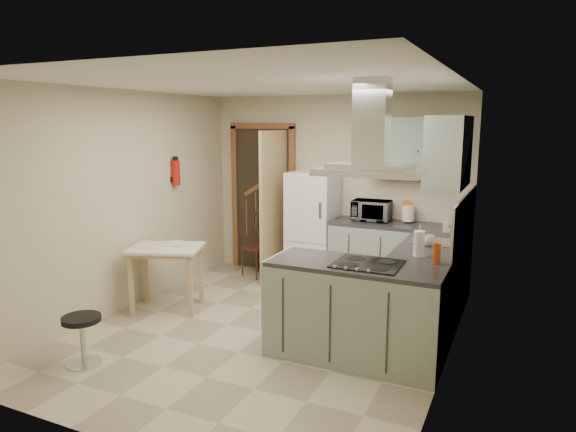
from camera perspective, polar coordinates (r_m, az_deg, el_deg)
The scene contains 28 objects.
floor at distance 5.45m, azimuth -2.58°, elevation -12.72°, with size 4.20×4.20×0.00m, color #B5AE8D.
ceiling at distance 5.03m, azimuth -2.82°, elevation 14.49°, with size 4.20×4.20×0.00m, color silver.
back_wall at distance 7.00m, azimuth 5.31°, elevation 3.03°, with size 3.60×3.60×0.00m, color #C0B695.
left_wall at distance 6.13m, azimuth -17.78°, elevation 1.55°, with size 4.20×4.20×0.00m, color #C0B695.
right_wall at distance 4.56m, azimuth 17.77°, elevation -1.33°, with size 4.20×4.20×0.00m, color #C0B695.
doorway at distance 7.44m, azimuth -2.80°, elevation 1.93°, with size 1.10×0.12×2.10m, color brown.
fridge at distance 6.88m, azimuth 2.82°, elevation -1.30°, with size 0.60×0.60×1.50m, color white.
counter_back at distance 6.68m, azimuth 9.67°, elevation -4.43°, with size 1.08×0.60×0.90m, color #9EB2A0.
counter_right at distance 5.88m, azimuth 15.86°, elevation -6.73°, with size 0.60×1.95×0.90m, color #9EB2A0.
splashback at distance 6.75m, azimuth 12.96°, elevation 1.67°, with size 1.68×0.02×0.50m, color beige.
wall_cabinet_back at distance 6.52m, azimuth 12.81°, elevation 7.58°, with size 0.85×0.35×0.70m, color #9EB2A0.
wall_cabinet_right at distance 5.35m, azimuth 17.45°, elevation 6.82°, with size 0.35×0.90×0.70m, color #9EB2A0.
peninsula at distance 4.77m, azimuth 7.52°, elevation -10.44°, with size 1.55×0.65×0.90m, color #9EB2A0.
hob at distance 4.60m, azimuth 8.85°, elevation -5.28°, with size 0.58×0.50×0.01m, color black.
extractor_hood at distance 4.45m, azimuth 9.13°, elevation 4.87°, with size 0.90×0.55×0.10m, color silver.
sink at distance 5.59m, azimuth 15.80°, elevation -2.76°, with size 0.45×0.40×0.01m, color silver.
fire_extinguisher at distance 6.75m, azimuth -12.34°, elevation 4.70°, with size 0.10×0.10×0.32m, color #B2140F.
drop_leaf_table at distance 6.10m, azimuth -13.29°, elevation -6.74°, with size 0.79×0.59×0.74m, color tan.
bentwood_chair at distance 7.22m, azimuth -3.44°, elevation -3.46°, with size 0.37×0.37×0.83m, color #452917.
stool at distance 5.04m, azimuth -21.83°, elevation -12.68°, with size 0.34×0.34×0.45m, color black.
microwave at distance 6.62m, azimuth 9.26°, elevation 0.60°, with size 0.47×0.32×0.26m, color black.
kettle at distance 6.60m, azimuth 13.20°, elevation 0.31°, with size 0.16×0.16×0.23m, color white.
cereal_box at distance 6.65m, azimuth 12.98°, elevation 0.51°, with size 0.07×0.17×0.26m, color orange.
soap_bottle at distance 6.14m, azimuth 17.29°, elevation -0.83°, with size 0.09×0.09×0.19m, color #B1B1BD.
paper_towel at distance 4.93m, azimuth 14.36°, elevation -2.96°, with size 0.10×0.10×0.25m, color white.
cup at distance 5.40m, azimuth 15.27°, elevation -2.65°, with size 0.14×0.14×0.11m, color silver.
red_bottle at distance 4.74m, azimuth 16.22°, elevation -3.99°, with size 0.07×0.07×0.19m, color #C74111.
book at distance 6.11m, azimuth -13.40°, elevation -2.60°, with size 0.18×0.24×0.11m, color #AA4E38.
Camera 1 is at (2.33, -4.44, 2.13)m, focal length 32.00 mm.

